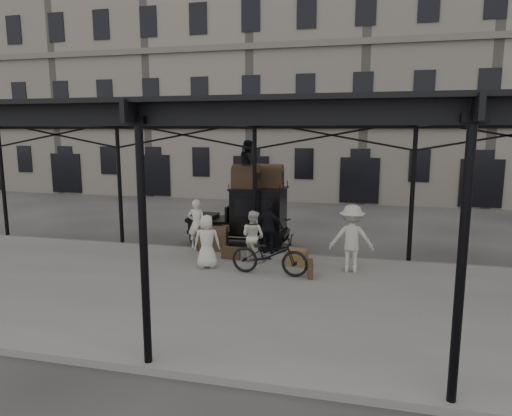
{
  "coord_description": "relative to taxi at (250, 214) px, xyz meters",
  "views": [
    {
      "loc": [
        3.64,
        -12.63,
        4.17
      ],
      "look_at": [
        0.15,
        1.6,
        1.7
      ],
      "focal_mm": 32.0,
      "sensor_mm": 36.0,
      "label": 1
    }
  ],
  "objects": [
    {
      "name": "ground",
      "position": [
        0.44,
        -3.11,
        -1.2
      ],
      "size": [
        120.0,
        120.0,
        0.0
      ],
      "primitive_type": "plane",
      "color": "#383533",
      "rests_on": "ground"
    },
    {
      "name": "porter_roof",
      "position": [
        -0.03,
        -0.1,
        1.82
      ],
      "size": [
        0.86,
        0.98,
        1.69
      ],
      "primitive_type": "imported",
      "rotation": [
        0.0,
        0.0,
        1.89
      ],
      "color": "black",
      "rests_on": "taxi"
    },
    {
      "name": "suitcase_upright",
      "position": [
        2.62,
        -3.47,
        -0.83
      ],
      "size": [
        0.24,
        0.62,
        0.45
      ],
      "primitive_type": "cube",
      "rotation": [
        0.0,
        0.0,
        0.15
      ],
      "color": "#473321",
      "rests_on": "platform"
    },
    {
      "name": "porter_right",
      "position": [
        3.7,
        -2.69,
        -0.07
      ],
      "size": [
        1.31,
        0.81,
        1.96
      ],
      "primitive_type": "imported",
      "rotation": [
        0.0,
        0.0,
        3.2
      ],
      "color": "#BDB7AD",
      "rests_on": "platform"
    },
    {
      "name": "suitcase_flat",
      "position": [
        -0.05,
        -2.29,
        -0.85
      ],
      "size": [
        0.61,
        0.18,
        0.4
      ],
      "primitive_type": "cube",
      "rotation": [
        0.0,
        0.0,
        -0.05
      ],
      "color": "#473321",
      "rests_on": "platform"
    },
    {
      "name": "building_frontage",
      "position": [
        0.44,
        14.89,
        5.8
      ],
      "size": [
        64.0,
        8.0,
        14.0
      ],
      "primitive_type": "cube",
      "color": "slate",
      "rests_on": "ground"
    },
    {
      "name": "canopy",
      "position": [
        0.44,
        -4.83,
        3.39
      ],
      "size": [
        22.5,
        9.0,
        4.74
      ],
      "color": "black",
      "rests_on": "ground"
    },
    {
      "name": "steamer_trunk_roof_near",
      "position": [
        -0.08,
        -0.25,
        1.33
      ],
      "size": [
        1.0,
        0.66,
        0.7
      ],
      "primitive_type": null,
      "rotation": [
        0.0,
        0.0,
        -0.08
      ],
      "color": "#473321",
      "rests_on": "taxi"
    },
    {
      "name": "porter_left",
      "position": [
        -1.57,
        -1.31,
        -0.19
      ],
      "size": [
        0.66,
        0.46,
        1.74
      ],
      "primitive_type": "imported",
      "rotation": [
        0.0,
        0.0,
        3.21
      ],
      "color": "silver",
      "rests_on": "platform"
    },
    {
      "name": "wicker_hamper",
      "position": [
        2.1,
        -2.47,
        -0.8
      ],
      "size": [
        0.65,
        0.52,
        0.5
      ],
      "primitive_type": "cube",
      "rotation": [
        0.0,
        0.0,
        -0.12
      ],
      "color": "brown",
      "rests_on": "platform"
    },
    {
      "name": "steamer_trunk_roof_far",
      "position": [
        0.67,
        0.2,
        1.33
      ],
      "size": [
        0.97,
        0.61,
        0.7
      ],
      "primitive_type": null,
      "rotation": [
        0.0,
        0.0,
        0.03
      ],
      "color": "#473321",
      "rests_on": "taxi"
    },
    {
      "name": "bicycle",
      "position": [
        1.47,
        -3.53,
        -0.47
      ],
      "size": [
        2.26,
        0.9,
        1.17
      ],
      "primitive_type": "imported",
      "rotation": [
        0.0,
        0.0,
        1.52
      ],
      "color": "black",
      "rests_on": "platform"
    },
    {
      "name": "porter_centre",
      "position": [
        -0.48,
        -3.31,
        -0.26
      ],
      "size": [
        0.9,
        0.73,
        1.6
      ],
      "primitive_type": "imported",
      "rotation": [
        0.0,
        0.0,
        3.46
      ],
      "color": "beige",
      "rests_on": "platform"
    },
    {
      "name": "porter_midleft",
      "position": [
        0.69,
        -2.35,
        -0.25
      ],
      "size": [
        0.97,
        0.89,
        1.61
      ],
      "primitive_type": "imported",
      "rotation": [
        0.0,
        0.0,
        2.7
      ],
      "color": "beige",
      "rests_on": "platform"
    },
    {
      "name": "platform",
      "position": [
        0.44,
        -5.11,
        -1.13
      ],
      "size": [
        28.0,
        8.0,
        0.15
      ],
      "primitive_type": "cube",
      "color": "slate",
      "rests_on": "ground"
    },
    {
      "name": "taxi",
      "position": [
        0.0,
        0.0,
        0.0
      ],
      "size": [
        3.65,
        1.55,
        2.18
      ],
      "color": "black",
      "rests_on": "ground"
    },
    {
      "name": "steamer_trunk_platform",
      "position": [
        -0.99,
        -1.31,
        -0.71
      ],
      "size": [
        1.04,
        0.74,
        0.69
      ],
      "primitive_type": null,
      "rotation": [
        0.0,
        0.0,
        0.19
      ],
      "color": "#473321",
      "rests_on": "platform"
    },
    {
      "name": "porter_official",
      "position": [
        0.97,
        -1.31,
        -0.19
      ],
      "size": [
        1.06,
        0.56,
        1.73
      ],
      "primitive_type": "imported",
      "rotation": [
        0.0,
        0.0,
        3.0
      ],
      "color": "black",
      "rests_on": "platform"
    }
  ]
}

